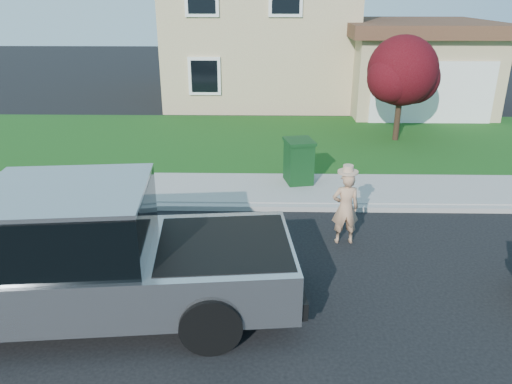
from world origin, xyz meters
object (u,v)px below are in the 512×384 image
Objects in this scene: ornamental_tree at (403,74)px; trash_bin at (299,161)px; pickup_truck at (83,258)px; woman at (345,207)px.

ornamental_tree is 3.02× the size of trash_bin.
pickup_truck is at bearing -126.23° from ornamental_tree.
pickup_truck is 1.97× the size of ornamental_tree.
trash_bin is at bearing -79.72° from woman.
ornamental_tree is at bearing 47.92° from pickup_truck.
pickup_truck is at bearing 26.56° from woman.
ornamental_tree reaches higher than pickup_truck.
woman reaches higher than trash_bin.
woman is (4.38, 2.53, -0.22)m from pickup_truck.
trash_bin is (3.63, 5.59, -0.28)m from pickup_truck.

